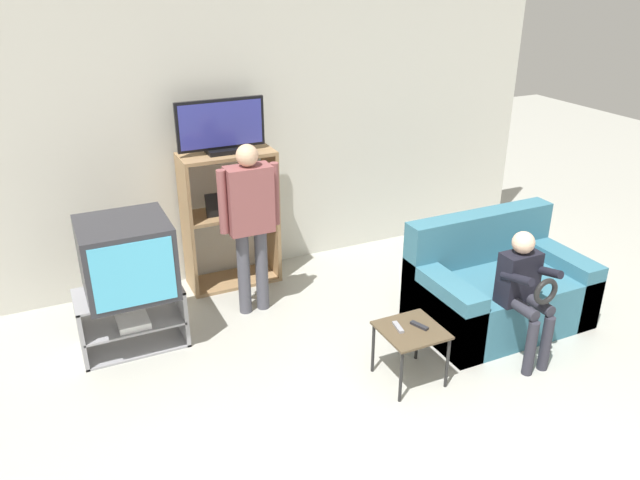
% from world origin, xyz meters
% --- Properties ---
extents(wall_back, '(6.40, 0.06, 2.60)m').
position_xyz_m(wall_back, '(0.00, 3.41, 1.30)').
color(wall_back, beige).
rests_on(wall_back, ground_plane).
extents(tv_stand, '(0.81, 0.45, 0.50)m').
position_xyz_m(tv_stand, '(-1.32, 2.42, 0.25)').
color(tv_stand, '#939399').
rests_on(tv_stand, ground_plane).
extents(television_main, '(0.67, 0.64, 0.58)m').
position_xyz_m(television_main, '(-1.30, 2.41, 0.79)').
color(television_main, '#2D2D33').
rests_on(television_main, tv_stand).
extents(media_shelf, '(0.85, 0.39, 1.30)m').
position_xyz_m(media_shelf, '(-0.25, 3.14, 0.66)').
color(media_shelf, '#9E7A51').
rests_on(media_shelf, ground_plane).
extents(television_flat, '(0.79, 0.20, 0.48)m').
position_xyz_m(television_flat, '(-0.28, 3.14, 1.52)').
color(television_flat, black).
rests_on(television_flat, media_shelf).
extents(snack_table, '(0.44, 0.44, 0.43)m').
position_xyz_m(snack_table, '(0.44, 1.10, 0.38)').
color(snack_table, brown).
rests_on(snack_table, ground_plane).
extents(remote_control_black, '(0.08, 0.15, 0.02)m').
position_xyz_m(remote_control_black, '(0.51, 1.10, 0.44)').
color(remote_control_black, '#232328').
rests_on(remote_control_black, snack_table).
extents(remote_control_white, '(0.06, 0.15, 0.02)m').
position_xyz_m(remote_control_white, '(0.36, 1.15, 0.44)').
color(remote_control_white, gray).
rests_on(remote_control_white, snack_table).
extents(couch, '(1.42, 0.88, 0.90)m').
position_xyz_m(couch, '(1.57, 1.50, 0.30)').
color(couch, teal).
rests_on(couch, ground_plane).
extents(person_standing_adult, '(0.53, 0.20, 1.52)m').
position_xyz_m(person_standing_adult, '(-0.25, 2.55, 0.92)').
color(person_standing_adult, '#4C4C56').
rests_on(person_standing_adult, ground_plane).
extents(person_seated_child, '(0.33, 0.43, 1.04)m').
position_xyz_m(person_seated_child, '(1.37, 0.99, 0.62)').
color(person_seated_child, '#2D2D38').
rests_on(person_seated_child, ground_plane).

